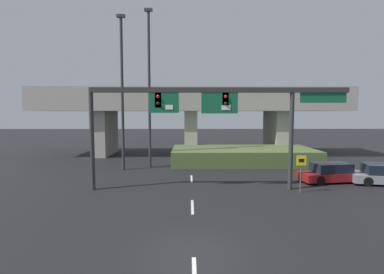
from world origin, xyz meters
TOP-DOWN VIEW (x-y plane):
  - ground_plane at (0.00, 0.00)m, footprint 160.00×160.00m
  - lane_markings at (0.00, 11.68)m, footprint 0.14×29.24m
  - signal_gantry at (1.17, 8.55)m, footprint 16.36×0.44m
  - speed_limit_sign at (6.71, 7.70)m, footprint 0.60×0.11m
  - highway_light_pole_near at (-5.87, 15.30)m, footprint 0.70×0.36m
  - highway_light_pole_far at (-3.74, 16.58)m, footprint 0.70×0.36m
  - overpass_bridge at (0.00, 24.73)m, footprint 35.20×7.48m
  - grass_embankment at (5.06, 18.97)m, footprint 13.68×7.10m
  - parked_sedan_near_right at (10.05, 10.55)m, footprint 5.00×2.43m
  - parked_sedan_mid_right at (13.31, 9.85)m, footprint 4.75×2.70m

SIDE VIEW (x-z plane):
  - ground_plane at x=0.00m, z-range 0.00..0.00m
  - lane_markings at x=0.00m, z-range 0.00..0.01m
  - parked_sedan_near_right at x=10.05m, z-range -0.05..1.32m
  - parked_sedan_mid_right at x=13.31m, z-range -0.05..1.35m
  - grass_embankment at x=5.06m, z-range 0.00..1.44m
  - speed_limit_sign at x=6.71m, z-range 0.36..2.73m
  - overpass_bridge at x=0.00m, z-range 1.38..9.06m
  - signal_gantry at x=1.17m, z-range 2.03..8.55m
  - highway_light_pole_near at x=-5.87m, z-range 0.37..13.47m
  - highway_light_pole_far at x=-3.74m, z-range 0.38..14.40m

